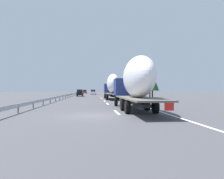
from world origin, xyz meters
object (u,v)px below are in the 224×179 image
object	(u,v)px
car_white_van	(93,92)
truck_lead	(112,86)
car_black_suv	(80,93)
road_sign	(115,89)
car_red_compact	(85,92)
truck_trailing	(135,81)

from	to	relation	value
car_white_van	truck_lead	bearing A→B (deg)	-174.85
truck_lead	car_black_suv	bearing A→B (deg)	20.70
road_sign	car_white_van	bearing A→B (deg)	22.35
car_red_compact	road_sign	world-z (taller)	road_sign
car_white_van	truck_trailing	bearing A→B (deg)	-176.63
car_red_compact	car_black_suv	bearing A→B (deg)	180.00
car_black_suv	car_red_compact	world-z (taller)	car_black_suv
truck_lead	car_black_suv	size ratio (longest dim) A/B	2.86
car_white_van	car_red_compact	bearing A→B (deg)	11.12
truck_trailing	road_sign	distance (m)	42.85
truck_lead	road_sign	world-z (taller)	truck_lead
car_black_suv	car_red_compact	distance (m)	38.23
car_red_compact	car_white_van	xyz separation A→B (m)	(-18.86, -3.71, 0.04)
truck_lead	car_red_compact	size ratio (longest dim) A/B	2.84
truck_lead	road_sign	distance (m)	22.60
car_black_suv	car_white_van	xyz separation A→B (m)	(19.37, -3.71, -0.00)
car_black_suv	road_sign	bearing A→B (deg)	-71.54
truck_trailing	car_red_compact	distance (m)	77.89
truck_trailing	car_red_compact	size ratio (longest dim) A/B	3.25
car_white_van	car_black_suv	bearing A→B (deg)	169.16
truck_lead	car_red_compact	distance (m)	57.66
truck_trailing	car_black_suv	distance (m)	39.99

